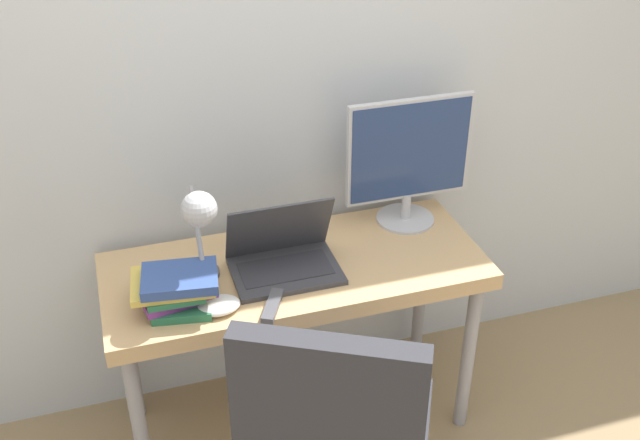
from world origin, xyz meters
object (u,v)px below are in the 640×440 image
object	(u,v)px
book_stack	(178,288)
game_controller	(218,305)
desk_lamp	(199,223)
laptop	(283,257)
monitor	(409,158)
office_chair	(335,437)

from	to	relation	value
book_stack	game_controller	distance (m)	0.14
desk_lamp	game_controller	size ratio (longest dim) A/B	2.84
laptop	monitor	bearing A→B (deg)	18.70
office_chair	book_stack	world-z (taller)	office_chair
office_chair	book_stack	distance (m)	0.68
desk_lamp	game_controller	world-z (taller)	desk_lamp
laptop	desk_lamp	bearing A→B (deg)	-165.24
laptop	game_controller	xyz separation A→B (m)	(-0.26, -0.16, -0.03)
book_stack	desk_lamp	bearing A→B (deg)	15.24
laptop	game_controller	distance (m)	0.30
monitor	book_stack	distance (m)	0.96
book_stack	game_controller	size ratio (longest dim) A/B	2.03
laptop	desk_lamp	world-z (taller)	desk_lamp
laptop	game_controller	world-z (taller)	laptop
laptop	book_stack	size ratio (longest dim) A/B	1.26
laptop	monitor	world-z (taller)	monitor
laptop	office_chair	distance (m)	0.67
monitor	game_controller	world-z (taller)	monitor
monitor	book_stack	size ratio (longest dim) A/B	1.70
laptop	book_stack	xyz separation A→B (m)	(-0.37, -0.10, 0.02)
book_stack	laptop	bearing A→B (deg)	14.88
monitor	desk_lamp	bearing A→B (deg)	-162.65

